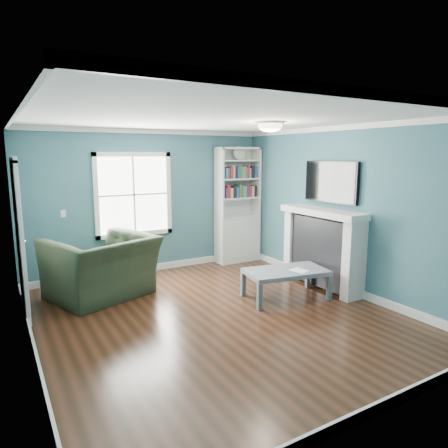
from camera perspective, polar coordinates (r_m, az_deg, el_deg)
floor at (r=5.53m, az=-0.97°, el=-13.04°), size 5.00×5.00×0.00m
room_walls at (r=5.13m, az=-1.02°, el=3.48°), size 5.00×5.00×5.00m
trim at (r=5.17m, az=-1.01°, el=-0.32°), size 4.50×5.00×2.60m
window at (r=7.30m, az=-12.76°, el=4.10°), size 1.40×0.06×1.50m
bookshelf at (r=8.07m, az=1.93°, el=1.10°), size 0.90×0.35×2.31m
fireplace at (r=6.69m, az=13.87°, el=-3.53°), size 0.44×1.58×1.30m
tv at (r=6.62m, az=15.01°, el=5.83°), size 0.06×1.10×0.65m
door at (r=5.95m, az=-27.21°, el=-1.69°), size 0.12×0.98×2.17m
ceiling_fixture at (r=5.68m, az=6.60°, el=13.81°), size 0.38×0.38×0.15m
light_switch at (r=7.06m, az=-21.99°, el=1.39°), size 0.08×0.01×0.12m
recliner at (r=6.33m, az=-17.13°, el=-4.53°), size 1.66×1.36×1.25m
coffee_table at (r=6.14m, az=8.85°, el=-6.98°), size 1.31×0.87×0.44m
paper_sheet at (r=6.12m, az=10.70°, el=-6.53°), size 0.26×0.30×0.00m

